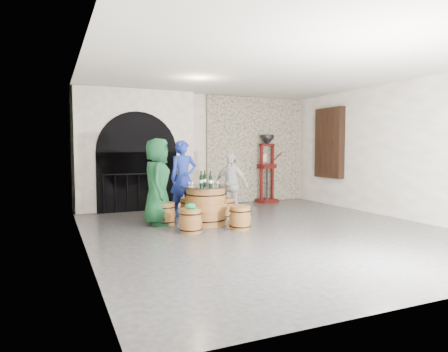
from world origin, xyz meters
name	(u,v)px	position (x,y,z in m)	size (l,w,h in m)	color
ground	(268,230)	(0.00, 0.00, 0.00)	(8.00, 8.00, 0.00)	#2F2F32
wall_back	(199,150)	(0.00, 4.00, 1.60)	(8.00, 8.00, 0.00)	white
wall_left	(83,151)	(-3.50, 0.00, 1.60)	(8.00, 8.00, 0.00)	white
wall_right	(399,150)	(3.50, 0.00, 1.60)	(8.00, 8.00, 0.00)	white
ceiling	(269,69)	(0.00, 0.00, 3.20)	(8.00, 8.00, 0.00)	beige
stone_facing_panel	(255,150)	(1.80, 3.94, 1.60)	(3.20, 0.12, 3.18)	#B0A78C
arched_opening	(136,151)	(-1.90, 3.74, 1.58)	(3.10, 0.60, 3.19)	white
shuttered_window	(329,143)	(3.38, 2.40, 1.80)	(0.23, 1.10, 2.00)	black
barrel_table	(206,205)	(-0.94, 1.04, 0.42)	(1.09, 1.09, 0.84)	brown
barrel_stool_left	(165,214)	(-1.75, 1.39, 0.24)	(0.46, 0.46, 0.48)	brown
barrel_stool_far	(189,208)	(-1.02, 1.92, 0.24)	(0.46, 0.46, 0.48)	brown
barrel_stool_right	(225,208)	(-0.24, 1.58, 0.24)	(0.46, 0.46, 0.48)	brown
barrel_stool_near_right	(240,218)	(-0.48, 0.29, 0.24)	(0.46, 0.46, 0.48)	brown
barrel_stool_near_left	(191,221)	(-1.51, 0.37, 0.24)	(0.46, 0.46, 0.48)	brown
green_cap	(191,206)	(-1.51, 0.37, 0.52)	(0.25, 0.20, 0.11)	#0C874A
person_green	(158,182)	(-1.89, 1.45, 0.93)	(0.91, 0.59, 1.86)	#134425
person_blue	(183,178)	(-1.05, 2.27, 0.92)	(0.67, 0.44, 1.84)	#1B2F98
person_white	(231,185)	(-0.03, 1.75, 0.77)	(0.90, 0.38, 1.54)	beige
wine_bottle_left	(201,180)	(-1.05, 1.03, 0.97)	(0.08, 0.08, 0.32)	black
wine_bottle_center	(211,180)	(-0.88, 0.91, 0.97)	(0.08, 0.08, 0.32)	black
wine_bottle_right	(205,179)	(-0.89, 1.25, 0.97)	(0.08, 0.08, 0.32)	black
tasting_glass_a	(192,185)	(-1.29, 0.92, 0.89)	(0.05, 0.05, 0.10)	#A4571F
tasting_glass_b	(213,183)	(-0.72, 1.17, 0.89)	(0.05, 0.05, 0.10)	#A4571F
tasting_glass_c	(197,183)	(-1.05, 1.31, 0.89)	(0.05, 0.05, 0.10)	#A4571F
tasting_glass_d	(210,182)	(-0.73, 1.35, 0.89)	(0.05, 0.05, 0.10)	#A4571F
tasting_glass_e	(218,184)	(-0.73, 0.89, 0.89)	(0.05, 0.05, 0.10)	#A4571F
tasting_glass_f	(189,184)	(-1.31, 1.06, 0.89)	(0.05, 0.05, 0.10)	#A4571F
side_barrel	(204,197)	(-0.10, 3.34, 0.29)	(0.44, 0.44, 0.58)	brown
corking_press	(267,163)	(2.03, 3.61, 1.19)	(0.87, 0.55, 2.05)	#4A110C
control_box	(264,158)	(2.05, 3.86, 1.35)	(0.18, 0.10, 0.22)	silver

